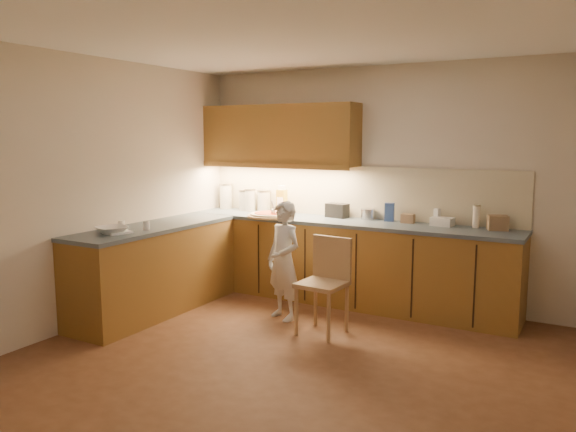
% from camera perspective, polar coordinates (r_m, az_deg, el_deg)
% --- Properties ---
extents(room, '(4.54, 4.50, 2.62)m').
position_cam_1_polar(room, '(4.44, 1.38, 6.02)').
color(room, brown).
rests_on(room, ground).
extents(l_counter, '(3.77, 2.62, 0.92)m').
position_cam_1_polar(l_counter, '(6.13, -0.78, -4.86)').
color(l_counter, olive).
rests_on(l_counter, ground).
extents(backsplash, '(3.75, 0.02, 0.58)m').
position_cam_1_polar(backsplash, '(6.42, 6.77, 2.45)').
color(backsplash, beige).
rests_on(backsplash, l_counter).
extents(upper_cabinets, '(1.95, 0.36, 0.73)m').
position_cam_1_polar(upper_cabinets, '(6.65, -0.93, 8.21)').
color(upper_cabinets, olive).
rests_on(upper_cabinets, ground).
extents(pizza_on_board, '(0.54, 0.54, 0.22)m').
position_cam_1_polar(pizza_on_board, '(6.42, -1.74, 0.12)').
color(pizza_on_board, tan).
rests_on(pizza_on_board, l_counter).
extents(child, '(0.51, 0.43, 1.20)m').
position_cam_1_polar(child, '(5.65, -0.44, -4.56)').
color(child, silver).
rests_on(child, ground).
extents(wooden_chair, '(0.43, 0.43, 0.90)m').
position_cam_1_polar(wooden_chair, '(5.30, 3.88, -6.28)').
color(wooden_chair, tan).
rests_on(wooden_chair, ground).
extents(mixing_bowl, '(0.37, 0.37, 0.07)m').
position_cam_1_polar(mixing_bowl, '(5.58, -17.48, -1.37)').
color(mixing_bowl, white).
rests_on(mixing_bowl, l_counter).
extents(canister_a, '(0.16, 0.16, 0.32)m').
position_cam_1_polar(canister_a, '(7.19, -6.33, 2.05)').
color(canister_a, silver).
rests_on(canister_a, l_counter).
extents(canister_b, '(0.15, 0.15, 0.26)m').
position_cam_1_polar(canister_b, '(6.98, -4.43, 1.63)').
color(canister_b, beige).
rests_on(canister_b, l_counter).
extents(canister_c, '(0.15, 0.15, 0.28)m').
position_cam_1_polar(canister_c, '(6.94, -3.89, 1.66)').
color(canister_c, beige).
rests_on(canister_c, l_counter).
extents(canister_d, '(0.16, 0.16, 0.26)m').
position_cam_1_polar(canister_d, '(6.89, -2.47, 1.58)').
color(canister_d, silver).
rests_on(canister_d, l_counter).
extents(oil_jug, '(0.12, 0.09, 0.34)m').
position_cam_1_polar(oil_jug, '(6.68, -0.64, 1.56)').
color(oil_jug, '#AD9422').
rests_on(oil_jug, l_counter).
extents(toaster, '(0.27, 0.18, 0.16)m').
position_cam_1_polar(toaster, '(6.40, 5.02, 0.56)').
color(toaster, black).
rests_on(toaster, l_counter).
extents(steel_pot, '(0.16, 0.16, 0.12)m').
position_cam_1_polar(steel_pot, '(6.28, 8.10, 0.21)').
color(steel_pot, '#B1B2B6').
rests_on(steel_pot, l_counter).
extents(blue_box, '(0.11, 0.09, 0.20)m').
position_cam_1_polar(blue_box, '(6.18, 10.27, 0.39)').
color(blue_box, '#33519A').
rests_on(blue_box, l_counter).
extents(card_box_a, '(0.14, 0.10, 0.10)m').
position_cam_1_polar(card_box_a, '(6.10, 12.08, -0.25)').
color(card_box_a, tan).
rests_on(card_box_a, l_counter).
extents(white_bottle, '(0.07, 0.07, 0.17)m').
position_cam_1_polar(white_bottle, '(6.08, 14.90, -0.05)').
color(white_bottle, silver).
rests_on(white_bottle, l_counter).
extents(flat_pack, '(0.23, 0.18, 0.09)m').
position_cam_1_polar(flat_pack, '(6.00, 15.40, -0.55)').
color(flat_pack, silver).
rests_on(flat_pack, l_counter).
extents(tall_jar, '(0.08, 0.08, 0.24)m').
position_cam_1_polar(tall_jar, '(5.96, 18.59, -0.01)').
color(tall_jar, white).
rests_on(tall_jar, l_counter).
extents(card_box_b, '(0.23, 0.20, 0.15)m').
position_cam_1_polar(card_box_b, '(5.89, 20.53, -0.65)').
color(card_box_b, '#967551').
rests_on(card_box_b, l_counter).
extents(dough_cloth, '(0.34, 0.30, 0.02)m').
position_cam_1_polar(dough_cloth, '(5.62, -17.06, -1.54)').
color(dough_cloth, white).
rests_on(dough_cloth, l_counter).
extents(spice_jar_a, '(0.07, 0.07, 0.08)m').
position_cam_1_polar(spice_jar_a, '(5.82, -16.55, -0.87)').
color(spice_jar_a, white).
rests_on(spice_jar_a, l_counter).
extents(spice_jar_b, '(0.07, 0.07, 0.09)m').
position_cam_1_polar(spice_jar_b, '(5.73, -14.20, -0.91)').
color(spice_jar_b, white).
rests_on(spice_jar_b, l_counter).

